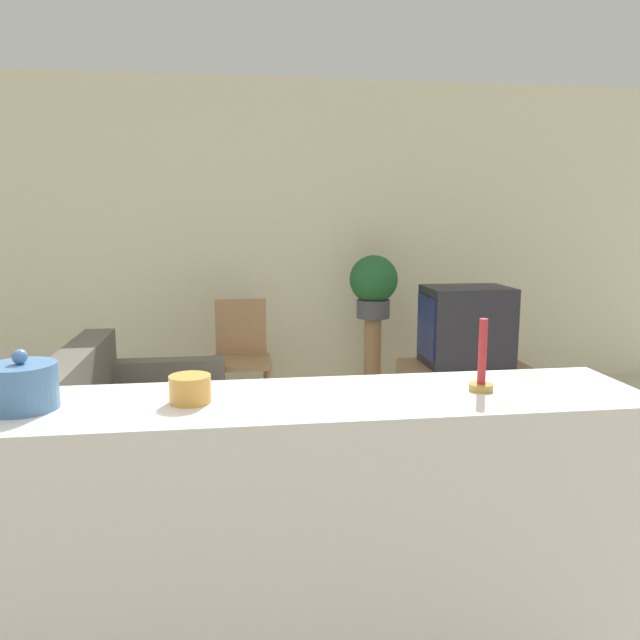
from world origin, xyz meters
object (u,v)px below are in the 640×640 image
object	(u,v)px
wooden_chair	(242,352)
potted_plant	(373,284)
decorative_bowl	(22,386)
television	(465,326)
couch	(131,444)

from	to	relation	value
wooden_chair	potted_plant	distance (m)	1.22
wooden_chair	decorative_bowl	size ratio (longest dim) A/B	4.99
television	wooden_chair	distance (m)	1.71
television	decorative_bowl	xyz separation A→B (m)	(-2.25, -2.66, 0.37)
wooden_chair	potted_plant	size ratio (longest dim) A/B	1.74
couch	wooden_chair	bearing A→B (deg)	62.70
television	decorative_bowl	size ratio (longest dim) A/B	3.44
decorative_bowl	television	bearing A→B (deg)	49.82
couch	potted_plant	distance (m)	2.40
couch	wooden_chair	world-z (taller)	wooden_chair
television	decorative_bowl	world-z (taller)	decorative_bowl
potted_plant	decorative_bowl	distance (m)	3.72
television	decorative_bowl	distance (m)	3.50
couch	wooden_chair	xyz separation A→B (m)	(0.65, 1.26, 0.24)
couch	television	xyz separation A→B (m)	(2.29, 0.85, 0.47)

